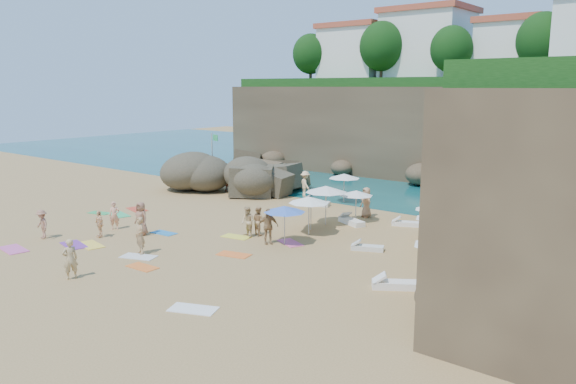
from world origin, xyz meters
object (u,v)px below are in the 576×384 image
Objects in this scene: parasol_2 at (490,203)px; flag_pole at (213,153)px; parasol_0 at (344,176)px; person_stand_6 at (70,259)px; parasol_1 at (356,193)px; person_stand_0 at (114,216)px; lounger_0 at (315,203)px; person_stand_3 at (268,226)px; person_stand_5 at (228,182)px; person_stand_2 at (305,184)px; person_stand_4 at (366,202)px; person_stand_1 at (258,221)px; rock_outcrop at (236,192)px.

flag_pole is at bearing 172.78° from parasol_2.
parasol_0 is 1.25× the size of person_stand_6.
parasol_1 is at bearing -179.59° from parasol_2.
person_stand_6 reaches higher than person_stand_0.
lounger_0 is at bearing 23.72° from person_stand_0.
person_stand_3 reaches higher than person_stand_5.
person_stand_2 is (-2.31, 2.00, 0.81)m from lounger_0.
parasol_1 is 1.63m from person_stand_4.
person_stand_6 is at bearing 132.08° from person_stand_2.
parasol_2 is 1.55× the size of person_stand_0.
person_stand_1 is at bearing -83.93° from parasol_0.
person_stand_3 is 9.78m from person_stand_6.
lounger_0 is 1.18× the size of person_stand_6.
person_stand_6 is (5.78, -6.10, 0.07)m from person_stand_0.
person_stand_5 is at bearing -15.91° from flag_pole.
person_stand_0 is 15.07m from person_stand_4.
flag_pole is 2.15× the size of parasol_1.
person_stand_2 is at bearing -156.48° from person_stand_6.
parasol_0 is at bearing 166.24° from person_stand_4.
parasol_2 is at bearing -19.98° from parasol_0.
person_stand_1 is 10.45m from person_stand_6.
person_stand_4 reaches higher than lounger_0.
parasol_1 is 0.98× the size of lounger_0.
person_stand_5 is 20.80m from person_stand_6.
person_stand_5 is (-8.47, 0.18, 0.59)m from lounger_0.
person_stand_4 is at bearing -33.63° from person_stand_5.
person_stand_1 is (-10.49, -5.99, -1.38)m from parasol_2.
parasol_2 is (7.94, 0.06, 0.40)m from parasol_1.
parasol_1 is 5.40m from lounger_0.
parasol_0 reaches higher than person_stand_3.
person_stand_4 is (12.24, -1.04, 0.95)m from rock_outcrop.
person_stand_2 is (2.77, 14.38, 0.17)m from person_stand_0.
flag_pole reaches higher than person_stand_2.
parasol_0 is at bearing 11.75° from rock_outcrop.
lounger_0 is 1.38× the size of person_stand_5.
person_stand_6 is at bearing -105.26° from lounger_0.
person_stand_5 is (-9.51, -1.89, -1.15)m from parasol_0.
parasol_1 is 1.16× the size of person_stand_6.
parasol_0 is 5.61m from parasol_1.
person_stand_5 is at bearing 161.35° from lounger_0.
person_stand_4 reaches higher than rock_outcrop.
rock_outcrop is at bearing -140.70° from person_stand_6.
lounger_0 is at bearing 58.46° from person_stand_3.
flag_pole is 22.51m from person_stand_6.
person_stand_6 reaches higher than person_stand_5.
person_stand_6 is (-0.33, -20.55, -1.02)m from parasol_0.
parasol_1 is at bearing -177.26° from person_stand_2.
person_stand_0 is (-17.69, -10.25, -1.36)m from parasol_2.
lounger_0 is at bearing 172.83° from person_stand_2.
parasol_1 is 7.09m from person_stand_3.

